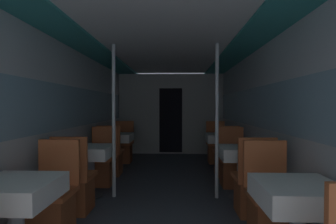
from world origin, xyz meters
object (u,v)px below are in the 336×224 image
(chair_left_far_0, at_px, (52,207))
(chair_left_far_1, at_px, (102,167))
(chair_right_far_0, at_px, (270,210))
(chair_left_near_2, at_px, (111,160))
(support_pole_right_1, at_px, (217,121))
(dining_table_right_2, at_px, (221,140))
(chair_right_far_1, at_px, (232,168))
(support_pole_left_1, at_px, (114,121))
(chair_right_far_2, at_px, (216,150))
(chair_right_near_1, at_px, (253,191))
(dining_table_left_2, at_px, (118,140))
(chair_left_near_1, at_px, (75,189))
(dining_table_right_0, at_px, (298,200))
(chair_left_far_2, at_px, (123,150))
(dining_table_right_1, at_px, (241,156))
(chair_right_near_2, at_px, (226,160))
(dining_table_left_1, at_px, (90,155))
(dining_table_left_0, at_px, (16,197))

(chair_left_far_0, height_order, chair_left_far_1, same)
(chair_right_far_0, bearing_deg, chair_left_near_2, -47.25)
(support_pole_right_1, height_order, dining_table_right_2, support_pole_right_1)
(chair_right_far_1, height_order, support_pole_right_1, support_pole_right_1)
(support_pole_left_1, height_order, chair_right_far_2, support_pole_left_1)
(chair_right_near_1, bearing_deg, dining_table_left_2, 132.96)
(chair_right_near_1, bearing_deg, chair_left_near_1, 180.00)
(chair_right_near_1, distance_m, support_pole_right_1, 1.07)
(support_pole_left_1, xyz_separation_m, dining_table_right_2, (1.86, 1.79, -0.51))
(dining_table_left_2, bearing_deg, dining_table_right_0, -58.23)
(chair_left_far_2, xyz_separation_m, chair_right_near_1, (2.21, -2.97, 0.00))
(dining_table_right_0, distance_m, chair_right_far_1, 2.40)
(dining_table_left_2, xyz_separation_m, dining_table_right_1, (2.21, -1.79, 0.00))
(dining_table_left_2, distance_m, dining_table_right_1, 2.85)
(dining_table_right_2, bearing_deg, chair_right_far_2, 90.00)
(chair_left_far_0, xyz_separation_m, chair_right_far_2, (2.21, 3.58, 0.00))
(support_pole_left_1, relative_size, chair_left_far_2, 2.30)
(dining_table_right_2, bearing_deg, dining_table_left_2, 180.00)
(support_pole_left_1, distance_m, dining_table_right_0, 2.63)
(chair_right_near_1, xyz_separation_m, chair_right_near_2, (0.00, 1.79, 0.00))
(dining_table_left_2, height_order, chair_right_far_0, chair_right_far_0)
(chair_left_far_0, xyz_separation_m, chair_right_near_2, (2.21, 2.39, 0.00))
(dining_table_right_1, bearing_deg, chair_right_near_2, 90.00)
(dining_table_left_2, distance_m, chair_left_far_2, 0.67)
(chair_left_near_1, distance_m, chair_right_near_1, 2.21)
(chair_right_near_2, bearing_deg, dining_table_left_2, 165.08)
(chair_left_far_1, xyz_separation_m, support_pole_left_1, (0.35, -0.59, 0.82))
(chair_left_near_1, distance_m, chair_left_far_1, 1.18)
(dining_table_left_2, bearing_deg, chair_left_near_2, -90.00)
(chair_right_near_1, distance_m, chair_right_far_1, 1.18)
(dining_table_right_2, bearing_deg, chair_left_far_1, -151.59)
(dining_table_right_1, bearing_deg, dining_table_left_1, 180.00)
(chair_left_near_2, distance_m, chair_right_near_1, 2.85)
(dining_table_left_2, bearing_deg, dining_table_right_1, -38.92)
(chair_left_far_0, distance_m, chair_left_far_1, 1.79)
(dining_table_left_2, xyz_separation_m, support_pole_right_1, (1.86, -1.79, 0.51))
(dining_table_left_1, bearing_deg, dining_table_left_2, 90.00)
(dining_table_left_1, relative_size, chair_right_far_0, 0.77)
(dining_table_left_1, xyz_separation_m, chair_left_far_2, (-0.00, 2.38, -0.32))
(support_pole_left_1, distance_m, dining_table_left_2, 1.89)
(dining_table_left_0, height_order, chair_left_far_0, chair_left_far_0)
(chair_left_far_2, height_order, chair_right_far_1, same)
(chair_right_near_1, distance_m, chair_right_near_2, 1.79)
(dining_table_left_1, relative_size, chair_right_near_1, 0.77)
(dining_table_left_1, relative_size, chair_left_near_2, 0.77)
(dining_table_left_2, bearing_deg, chair_right_far_2, 14.92)
(chair_left_near_2, height_order, chair_right_far_1, same)
(chair_left_near_1, bearing_deg, chair_left_far_0, -90.00)
(chair_left_far_1, distance_m, chair_right_far_0, 2.85)
(chair_left_far_0, distance_m, dining_table_left_2, 3.00)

